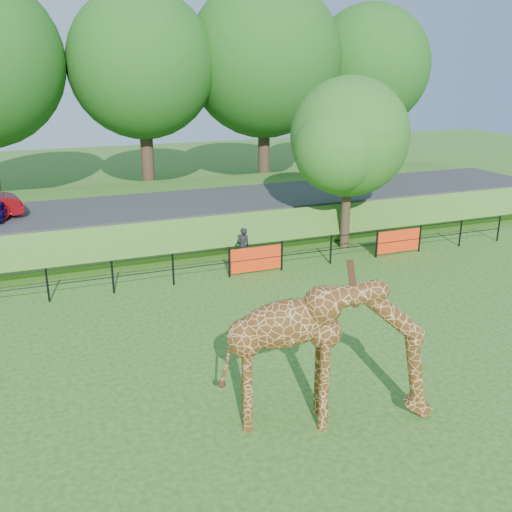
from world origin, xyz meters
The scene contains 8 objects.
ground centered at (0.00, 0.00, 0.00)m, with size 90.00×90.00×0.00m, color #285B16.
giraffe centered at (1.12, -0.82, 1.57)m, with size 4.39×0.81×3.13m, color #5A3312, non-canonical shape.
perimeter_fence centered at (0.00, 8.00, 0.55)m, with size 28.07×0.10×1.10m, color black, non-canonical shape.
embankment centered at (0.00, 15.50, 0.65)m, with size 40.00×9.00×1.30m, color #285B16.
road centered at (0.00, 14.00, 1.36)m, with size 40.00×5.00×0.12m, color #323234.
visitor centered at (2.92, 9.11, 0.71)m, with size 0.52×0.34×1.42m, color black.
tree_east centered at (7.60, 9.63, 4.28)m, with size 5.40×4.71×6.76m.
bg_tree_line centered at (1.89, 22.00, 7.19)m, with size 37.30×8.80×11.82m.
Camera 1 is at (-4.00, -9.81, 7.03)m, focal length 40.00 mm.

